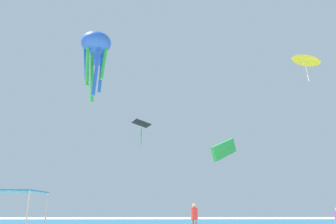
% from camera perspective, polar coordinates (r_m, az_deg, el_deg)
% --- Properties ---
extents(ocean_strip, '(110.00, 25.72, 0.03)m').
position_cam_1_polar(ocean_strip, '(42.13, -1.04, -18.21)').
color(ocean_strip, '#1E6B93').
rests_on(ocean_strip, ground).
extents(canopy_tent, '(3.38, 2.63, 2.42)m').
position_cam_1_polar(canopy_tent, '(18.71, -25.86, -12.29)').
color(canopy_tent, '#B2B2B7').
rests_on(canopy_tent, ground).
extents(person_near_tent, '(0.45, 0.45, 1.91)m').
position_cam_1_polar(person_near_tent, '(23.59, 4.49, -17.12)').
color(person_near_tent, slate).
rests_on(person_near_tent, ground).
extents(kite_box_white, '(1.27, 1.49, 2.61)m').
position_cam_1_polar(kite_box_white, '(43.98, -11.90, 9.47)').
color(kite_box_white, white).
extents(kite_delta_yellow, '(3.43, 3.42, 2.54)m').
position_cam_1_polar(kite_delta_yellow, '(35.63, 22.41, 8.38)').
color(kite_delta_yellow, yellow).
extents(kite_parafoil_green, '(3.25, 3.90, 2.89)m').
position_cam_1_polar(kite_parafoil_green, '(34.25, 9.49, -6.33)').
color(kite_parafoil_green, green).
extents(kite_diamond_black, '(2.42, 2.45, 2.82)m').
position_cam_1_polar(kite_diamond_black, '(38.76, -4.52, -2.15)').
color(kite_diamond_black, black).
extents(kite_octopus_blue, '(2.11, 2.11, 4.54)m').
position_cam_1_polar(kite_octopus_blue, '(22.71, -12.12, 10.84)').
color(kite_octopus_blue, blue).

